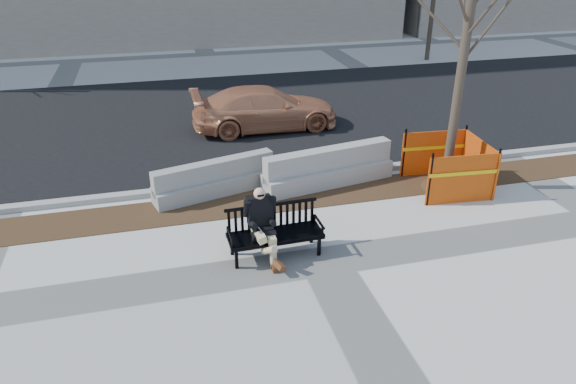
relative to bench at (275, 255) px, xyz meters
name	(u,v)px	position (x,y,z in m)	size (l,w,h in m)	color
ground	(324,261)	(0.83, -0.43, 0.00)	(120.00, 120.00, 0.00)	beige
mulch_strip	(289,198)	(0.83, 2.17, 0.00)	(40.00, 1.20, 0.02)	#47301C
asphalt_street	(241,115)	(0.83, 8.37, 0.00)	(60.00, 10.40, 0.01)	black
curb	(279,179)	(0.83, 3.12, 0.06)	(60.00, 0.25, 0.12)	#9E9B93
bench	(275,255)	(0.00, 0.00, 0.00)	(1.79, 0.64, 0.95)	black
seated_man	(262,255)	(-0.24, 0.04, 0.00)	(0.58, 0.97, 1.35)	black
tree_fence	(444,187)	(4.53, 1.80, 0.00)	(2.47, 2.47, 6.17)	#F3560F
sedan	(266,128)	(1.33, 6.92, 0.00)	(1.78, 4.38, 1.27)	#C67C54
jersey_barrier_left	(216,194)	(-0.74, 2.83, 0.00)	(2.86, 0.57, 0.82)	gray
jersey_barrier_right	(328,184)	(1.92, 2.67, 0.00)	(3.22, 0.64, 0.92)	#9F9C95
far_tree_right	(427,60)	(10.67, 14.34, 0.00)	(2.24, 2.24, 6.05)	#3F3528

